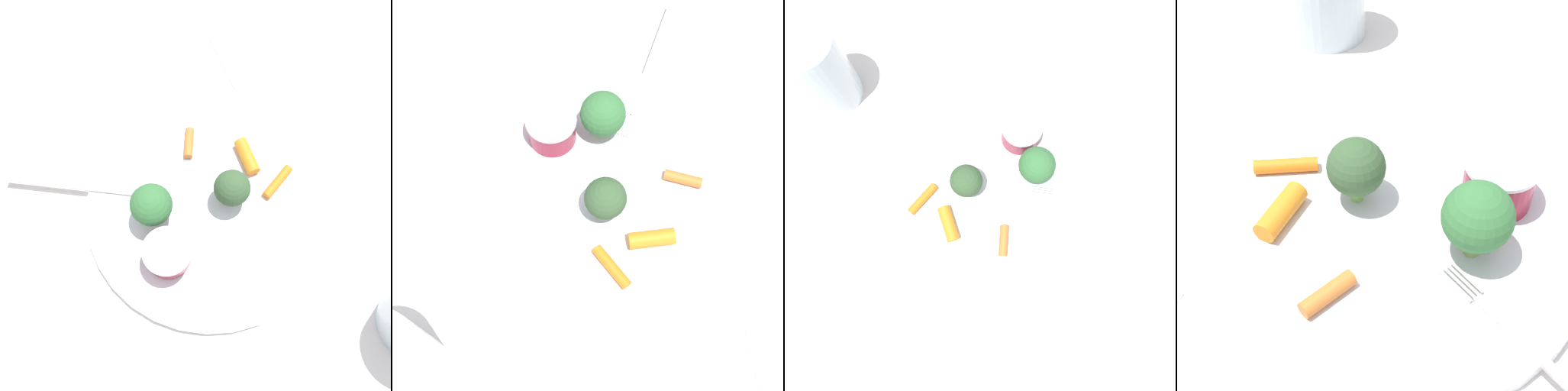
% 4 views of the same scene
% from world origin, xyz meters
% --- Properties ---
extents(ground_plane, '(2.40, 2.40, 0.00)m').
position_xyz_m(ground_plane, '(0.00, 0.00, 0.00)').
color(ground_plane, white).
extents(plate, '(0.29, 0.29, 0.01)m').
position_xyz_m(plate, '(0.00, 0.00, 0.01)').
color(plate, white).
rests_on(plate, ground_plane).
extents(sauce_cup, '(0.05, 0.05, 0.04)m').
position_xyz_m(sauce_cup, '(-0.07, -0.03, 0.03)').
color(sauce_cup, maroon).
rests_on(sauce_cup, plate).
extents(broccoli_floret_0, '(0.05, 0.05, 0.06)m').
position_xyz_m(broccoli_floret_0, '(-0.06, 0.02, 0.05)').
color(broccoli_floret_0, '#90AA5A').
rests_on(broccoli_floret_0, plate).
extents(broccoli_floret_1, '(0.04, 0.04, 0.05)m').
position_xyz_m(broccoli_floret_1, '(0.02, -0.01, 0.04)').
color(broccoli_floret_1, '#7FC258').
rests_on(broccoli_floret_1, plate).
extents(carrot_stick_0, '(0.03, 0.04, 0.01)m').
position_xyz_m(carrot_stick_0, '(0.02, 0.08, 0.02)').
color(carrot_stick_0, orange).
rests_on(carrot_stick_0, plate).
extents(carrot_stick_1, '(0.05, 0.03, 0.01)m').
position_xyz_m(carrot_stick_1, '(0.08, -0.02, 0.02)').
color(carrot_stick_1, orange).
rests_on(carrot_stick_1, plate).
extents(carrot_stick_2, '(0.03, 0.05, 0.02)m').
position_xyz_m(carrot_stick_2, '(0.07, 0.02, 0.02)').
color(carrot_stick_2, orange).
rests_on(carrot_stick_2, plate).
extents(fork, '(0.15, 0.13, 0.00)m').
position_xyz_m(fork, '(-0.12, 0.10, 0.01)').
color(fork, beige).
rests_on(fork, plate).
extents(napkin, '(0.17, 0.18, 0.00)m').
position_xyz_m(napkin, '(0.20, 0.15, 0.00)').
color(napkin, white).
rests_on(napkin, ground_plane).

